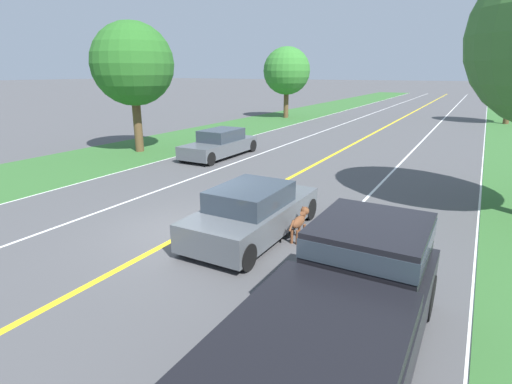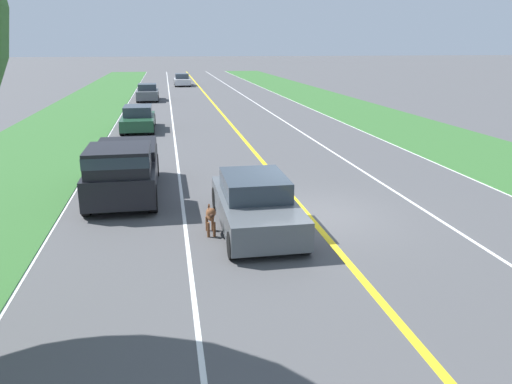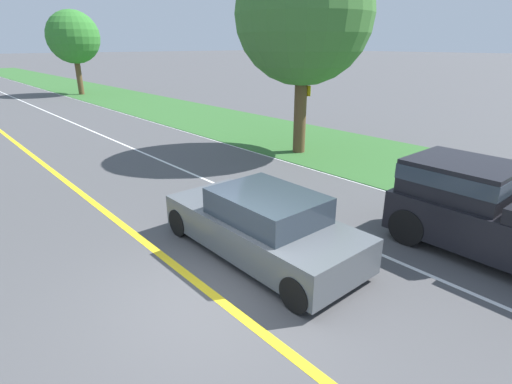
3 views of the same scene
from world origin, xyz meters
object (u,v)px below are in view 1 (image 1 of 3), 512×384
(oncoming_car, at_px, (220,144))
(roadside_tree_left_near, at_px, (133,64))
(dog, at_px, (300,221))
(pickup_truck, at_px, (345,309))
(roadside_tree_left_far, at_px, (287,71))
(ego_car, at_px, (253,212))

(oncoming_car, height_order, roadside_tree_left_near, roadside_tree_left_near)
(dog, xyz_separation_m, oncoming_car, (-7.87, 7.87, 0.12))
(pickup_truck, height_order, roadside_tree_left_far, roadside_tree_left_far)
(ego_car, distance_m, oncoming_car, 10.57)
(oncoming_car, bearing_deg, ego_car, 129.06)
(dog, bearing_deg, pickup_truck, -58.61)
(pickup_truck, relative_size, oncoming_car, 1.13)
(roadside_tree_left_near, bearing_deg, oncoming_car, 13.94)
(pickup_truck, bearing_deg, dog, 121.17)
(roadside_tree_left_near, bearing_deg, dog, -28.45)
(pickup_truck, distance_m, oncoming_car, 15.69)
(dog, relative_size, oncoming_car, 0.25)
(dog, xyz_separation_m, roadside_tree_left_near, (-12.44, 6.74, 4.06))
(roadside_tree_left_far, bearing_deg, ego_car, -66.53)
(oncoming_car, distance_m, roadside_tree_left_near, 6.14)
(roadside_tree_left_far, bearing_deg, oncoming_car, -75.36)
(ego_car, xyz_separation_m, roadside_tree_left_near, (-11.22, 7.07, 3.93))
(ego_car, height_order, pickup_truck, pickup_truck)
(roadside_tree_left_near, bearing_deg, roadside_tree_left_far, 90.35)
(roadside_tree_left_near, height_order, roadside_tree_left_far, roadside_tree_left_near)
(ego_car, relative_size, dog, 3.84)
(ego_car, distance_m, roadside_tree_left_near, 13.84)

